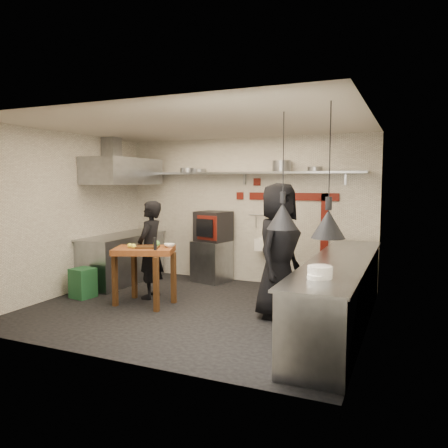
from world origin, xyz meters
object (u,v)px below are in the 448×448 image
at_px(combi_oven, 213,226).
at_px(chef_left, 150,250).
at_px(oven_stand, 212,261).
at_px(prep_table, 145,276).
at_px(chef_right, 278,250).
at_px(green_bin, 83,283).

relative_size(combi_oven, chef_left, 0.36).
distance_m(oven_stand, prep_table, 1.92).
bearing_deg(chef_left, combi_oven, 156.57).
xyz_separation_m(combi_oven, prep_table, (-0.33, -1.91, -0.63)).
distance_m(combi_oven, chef_right, 2.45).
height_order(green_bin, chef_right, chef_right).
bearing_deg(combi_oven, prep_table, -86.23).
height_order(oven_stand, combi_oven, combi_oven).
relative_size(chef_left, chef_right, 0.84).
bearing_deg(oven_stand, chef_right, -28.62).
xyz_separation_m(prep_table, chef_left, (-0.14, 0.40, 0.36)).
distance_m(oven_stand, chef_left, 1.62).
bearing_deg(chef_left, green_bin, -72.58).
bearing_deg(green_bin, combi_oven, 52.29).
height_order(oven_stand, prep_table, prep_table).
distance_m(oven_stand, chef_right, 2.54).
height_order(chef_left, chef_right, chef_right).
bearing_deg(prep_table, chef_right, -14.94).
distance_m(green_bin, chef_right, 3.41).
height_order(prep_table, chef_left, chef_left).
bearing_deg(green_bin, oven_stand, 52.87).
bearing_deg(green_bin, prep_table, 2.98).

